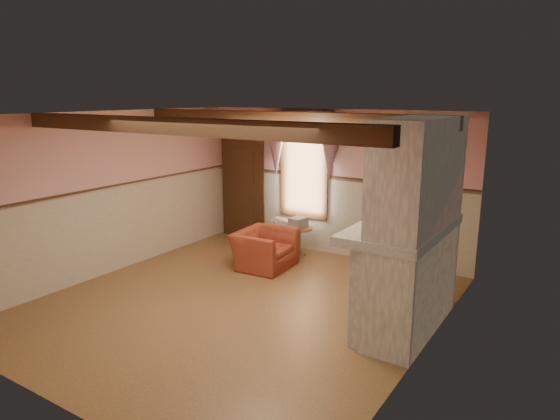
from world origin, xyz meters
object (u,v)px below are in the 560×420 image
Objects in this scene: bowl at (406,219)px; mantel_clock at (417,208)px; radiator at (286,234)px; oil_lamp at (413,208)px; side_table at (298,241)px; armchair at (264,249)px.

mantel_clock is (0.00, 0.45, 0.06)m from bowl.
oil_lamp is (3.09, -1.70, 1.26)m from radiator.
side_table is 3.43m from bowl.
oil_lamp reaches higher than bowl.
radiator is 2.50× the size of oil_lamp.
radiator is 2.92× the size of mantel_clock.
bowl is at bearing -90.00° from mantel_clock.
bowl is 0.27m from oil_lamp.
bowl is at bearing -15.70° from radiator.
armchair is 1.90× the size of side_table.
armchair is 4.35× the size of mantel_clock.
mantel_clock is at bearing 90.00° from oil_lamp.
mantel_clock is at bearing 90.00° from bowl.
bowl is 0.45m from mantel_clock.
bowl is 1.28× the size of mantel_clock.
oil_lamp reaches higher than radiator.
oil_lamp is at bearing 90.00° from bowl.
side_table is 1.80× the size of bowl.
bowl is at bearing -90.00° from oil_lamp.
armchair is 3.09m from mantel_clock.
armchair is 1.18m from radiator.
oil_lamp is at bearing -12.32° from radiator.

